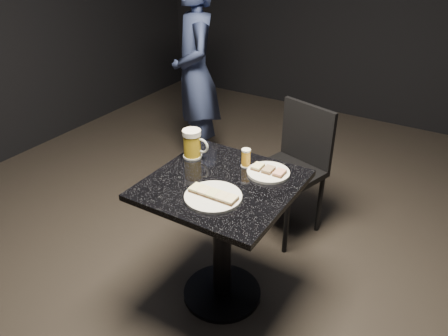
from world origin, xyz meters
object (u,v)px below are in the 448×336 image
at_px(patron, 196,74).
at_px(plate_large, 213,197).
at_px(beer_tumbler, 246,158).
at_px(plate_small, 268,173).
at_px(table, 222,222).
at_px(chair, 294,163).
at_px(beer_mug, 193,144).

bearing_deg(patron, plate_large, -7.37).
bearing_deg(beer_tumbler, plate_small, -3.90).
bearing_deg(table, patron, 129.21).
height_order(plate_small, chair, chair).
xyz_separation_m(patron, chair, (1.08, -0.45, -0.29)).
distance_m(patron, beer_mug, 1.34).
distance_m(plate_large, plate_small, 0.35).
bearing_deg(patron, table, -5.48).
bearing_deg(beer_tumbler, patron, 134.78).
xyz_separation_m(plate_small, table, (-0.16, -0.19, -0.25)).
relative_size(plate_small, beer_tumbler, 2.22).
distance_m(patron, table, 1.64).
bearing_deg(beer_mug, beer_tumbler, 11.45).
height_order(beer_mug, beer_tumbler, beer_mug).
distance_m(plate_large, table, 0.29).
bearing_deg(table, chair, 86.29).
height_order(patron, chair, patron).
height_order(plate_large, beer_tumbler, beer_tumbler).
bearing_deg(plate_large, beer_mug, 137.73).
height_order(plate_large, table, plate_large).
bearing_deg(patron, beer_tumbler, 0.08).
xyz_separation_m(patron, table, (1.02, -1.26, -0.28)).
bearing_deg(chair, patron, 157.11).
height_order(patron, beer_tumbler, patron).
relative_size(plate_large, plate_small, 1.23).
bearing_deg(plate_large, plate_small, 70.61).
relative_size(plate_small, table, 0.29).
bearing_deg(beer_tumbler, plate_large, -86.92).
distance_m(plate_large, patron, 1.76).
relative_size(table, beer_tumbler, 7.65).
distance_m(plate_large, beer_tumbler, 0.34).
bearing_deg(plate_small, table, -129.22).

